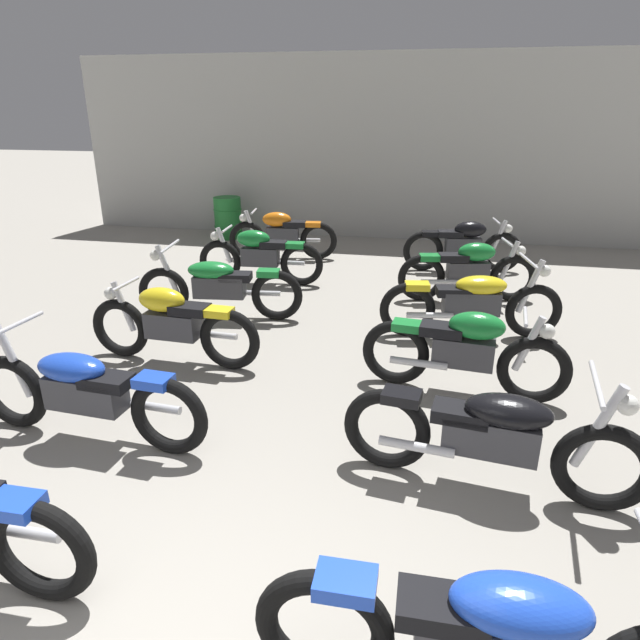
% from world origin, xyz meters
% --- Properties ---
extents(back_wall, '(13.05, 0.24, 3.60)m').
position_xyz_m(back_wall, '(0.00, 10.53, 1.80)').
color(back_wall, '#B2B2AD').
rests_on(back_wall, ground).
extents(motorcycle_left_row_1, '(2.17, 0.68, 0.97)m').
position_xyz_m(motorcycle_left_row_1, '(-1.62, 2.33, 0.45)').
color(motorcycle_left_row_1, black).
rests_on(motorcycle_left_row_1, ground).
extents(motorcycle_left_row_2, '(1.97, 0.48, 0.88)m').
position_xyz_m(motorcycle_left_row_2, '(-1.59, 3.87, 0.46)').
color(motorcycle_left_row_2, black).
rests_on(motorcycle_left_row_2, ground).
extents(motorcycle_left_row_3, '(2.17, 0.68, 0.97)m').
position_xyz_m(motorcycle_left_row_3, '(-1.60, 5.24, 0.45)').
color(motorcycle_left_row_3, black).
rests_on(motorcycle_left_row_3, ground).
extents(motorcycle_left_row_4, '(1.97, 0.49, 0.88)m').
position_xyz_m(motorcycle_left_row_4, '(-1.54, 6.81, 0.46)').
color(motorcycle_left_row_4, black).
rests_on(motorcycle_left_row_4, ground).
extents(motorcycle_left_row_5, '(1.97, 0.57, 0.88)m').
position_xyz_m(motorcycle_left_row_5, '(-1.61, 8.36, 0.46)').
color(motorcycle_left_row_5, black).
rests_on(motorcycle_left_row_5, ground).
extents(motorcycle_right_row_0, '(2.17, 0.68, 0.97)m').
position_xyz_m(motorcycle_right_row_0, '(1.49, 0.68, 0.45)').
color(motorcycle_right_row_0, black).
rests_on(motorcycle_right_row_0, ground).
extents(motorcycle_right_row_1, '(2.17, 0.68, 0.97)m').
position_xyz_m(motorcycle_right_row_1, '(1.61, 2.36, 0.45)').
color(motorcycle_right_row_1, black).
rests_on(motorcycle_right_row_1, ground).
extents(motorcycle_right_row_2, '(1.97, 0.48, 0.88)m').
position_xyz_m(motorcycle_right_row_2, '(1.46, 3.80, 0.46)').
color(motorcycle_right_row_2, black).
rests_on(motorcycle_right_row_2, ground).
extents(motorcycle_right_row_3, '(2.16, 0.73, 0.97)m').
position_xyz_m(motorcycle_right_row_3, '(1.60, 5.27, 0.45)').
color(motorcycle_right_row_3, black).
rests_on(motorcycle_right_row_3, ground).
extents(motorcycle_right_row_4, '(1.95, 0.63, 0.88)m').
position_xyz_m(motorcycle_right_row_4, '(1.61, 6.63, 0.46)').
color(motorcycle_right_row_4, black).
rests_on(motorcycle_right_row_4, ground).
extents(motorcycle_right_row_5, '(1.97, 0.57, 0.88)m').
position_xyz_m(motorcycle_right_row_5, '(1.58, 8.17, 0.46)').
color(motorcycle_right_row_5, black).
rests_on(motorcycle_right_row_5, ground).
extents(oil_drum, '(0.59, 0.59, 0.85)m').
position_xyz_m(oil_drum, '(-3.17, 9.76, 0.43)').
color(oil_drum, '#1E722D').
rests_on(oil_drum, ground).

